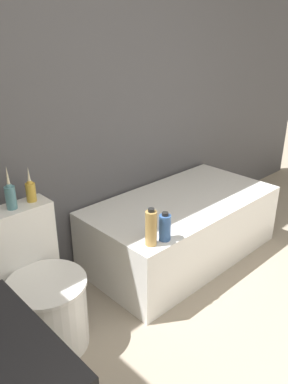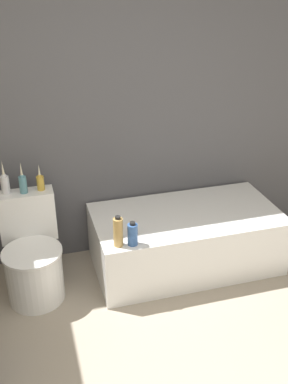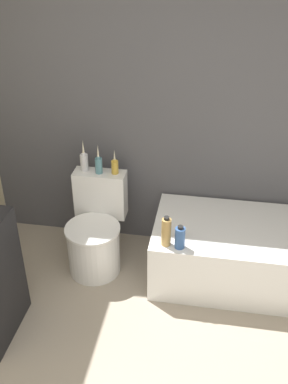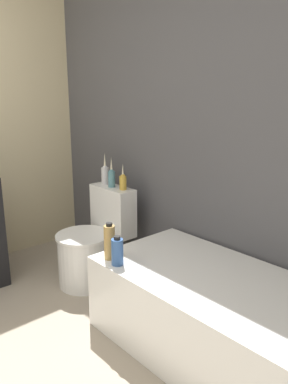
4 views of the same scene
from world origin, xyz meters
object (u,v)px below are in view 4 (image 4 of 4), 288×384
object	(u,v)px
toilet	(92,245)
vase_bronze	(123,181)
shampoo_bottle_tall	(109,242)
shampoo_bottle_short	(117,252)
vase_gold	(105,174)
vase_silver	(112,177)
bathtub	(218,317)

from	to	relation	value
toilet	vase_bronze	bearing A→B (deg)	60.46
shampoo_bottle_tall	shampoo_bottle_short	distance (m)	0.11
shampoo_bottle_tall	vase_gold	bearing A→B (deg)	145.32
vase_gold	vase_silver	xyz separation A→B (m)	(0.13, -0.03, -0.00)
vase_gold	vase_silver	bearing A→B (deg)	-12.48
shampoo_bottle_short	shampoo_bottle_tall	bearing A→B (deg)	170.69
bathtub	vase_gold	size ratio (longest dim) A/B	5.80
bathtub	vase_bronze	bearing A→B (deg)	170.08
vase_silver	shampoo_bottle_short	xyz separation A→B (m)	(0.71, -0.49, -0.27)
vase_silver	shampoo_bottle_short	world-z (taller)	vase_silver
vase_silver	shampoo_bottle_tall	world-z (taller)	vase_silver
bathtub	vase_bronze	size ratio (longest dim) A/B	7.32
bathtub	vase_silver	world-z (taller)	vase_silver
toilet	shampoo_bottle_tall	distance (m)	0.72
toilet	vase_silver	size ratio (longest dim) A/B	3.08
bathtub	vase_bronze	distance (m)	1.27
vase_silver	vase_bronze	distance (m)	0.13
bathtub	vase_gold	world-z (taller)	vase_gold
vase_silver	shampoo_bottle_tall	size ratio (longest dim) A/B	1.03
toilet	shampoo_bottle_tall	bearing A→B (deg)	-24.06
vase_bronze	shampoo_bottle_short	world-z (taller)	vase_bronze
toilet	vase_bronze	size ratio (longest dim) A/B	3.69
shampoo_bottle_short	bathtub	bearing A→B (deg)	30.58
bathtub	vase_silver	xyz separation A→B (m)	(-1.24, 0.18, 0.60)
shampoo_bottle_tall	bathtub	bearing A→B (deg)	25.25
vase_silver	vase_bronze	bearing A→B (deg)	7.07
bathtub	vase_gold	distance (m)	1.51
bathtub	toilet	world-z (taller)	toilet
vase_gold	vase_silver	distance (m)	0.13
shampoo_bottle_tall	vase_silver	bearing A→B (deg)	141.67
toilet	bathtub	bearing A→B (deg)	1.35
toilet	vase_silver	bearing A→B (deg)	90.00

